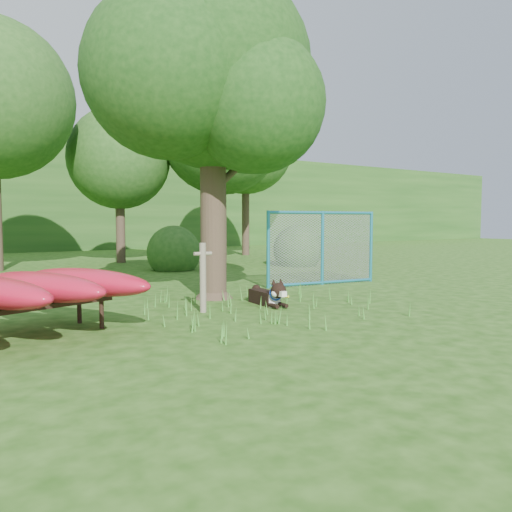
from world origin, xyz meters
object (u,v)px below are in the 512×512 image
oak_tree (210,80)px  husky_dog (269,295)px  fence_section (322,248)px  kayak_rack (16,289)px

oak_tree → husky_dog: 4.63m
husky_dog → fence_section: fence_section is taller
kayak_rack → fence_section: (7.51, 2.23, 0.25)m
oak_tree → husky_dog: oak_tree is taller
husky_dog → kayak_rack: bearing=-171.1°
oak_tree → kayak_rack: size_ratio=1.86×
kayak_rack → oak_tree: bearing=6.2°
kayak_rack → husky_dog: size_ratio=2.88×
oak_tree → kayak_rack: 5.87m
oak_tree → kayak_rack: bearing=-156.0°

